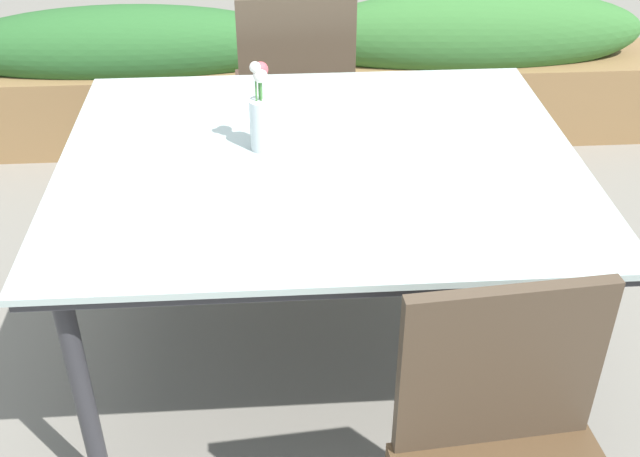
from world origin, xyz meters
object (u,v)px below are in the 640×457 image
dining_table (320,174)px  planter_box (306,73)px  chair_far_side (295,87)px  flower_vase (262,114)px

dining_table → planter_box: dining_table is taller
dining_table → chair_far_side: size_ratio=1.53×
planter_box → dining_table: bearing=-91.4°
dining_table → flower_vase: size_ratio=5.52×
chair_far_side → planter_box: 0.70m
dining_table → flower_vase: (-0.15, 0.06, 0.16)m
dining_table → planter_box: 1.63m
dining_table → chair_far_side: 0.93m
chair_far_side → flower_vase: size_ratio=3.62×
flower_vase → dining_table: bearing=-19.7°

